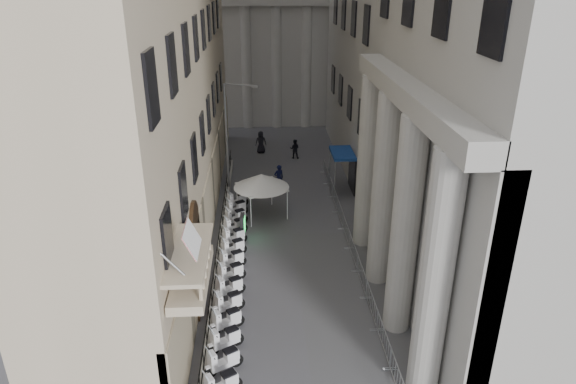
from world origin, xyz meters
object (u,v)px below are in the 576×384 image
object	(u,v)px
street_lamp	(230,130)
pedestrian_b	(295,149)
security_tent	(270,183)
pedestrian_a	(279,178)
info_kiosk	(243,227)

from	to	relation	value
street_lamp	pedestrian_b	size ratio (longest dim) A/B	4.72
security_tent	street_lamp	xyz separation A→B (m)	(-2.68, 4.45, 2.32)
street_lamp	pedestrian_a	size ratio (longest dim) A/B	3.97
pedestrian_a	pedestrian_b	xyz separation A→B (m)	(1.67, 7.11, -0.16)
security_tent	pedestrian_b	bearing A→B (deg)	78.35
info_kiosk	pedestrian_b	xyz separation A→B (m)	(4.16, 14.60, -0.00)
info_kiosk	pedestrian_b	distance (m)	15.18
security_tent	info_kiosk	world-z (taller)	security_tent
info_kiosk	security_tent	bearing A→B (deg)	62.52
pedestrian_a	pedestrian_b	size ratio (longest dim) A/B	1.19
security_tent	info_kiosk	bearing A→B (deg)	-120.59
pedestrian_a	security_tent	bearing A→B (deg)	59.84
street_lamp	security_tent	bearing A→B (deg)	-37.58
info_kiosk	pedestrian_b	bearing A→B (deg)	77.20
pedestrian_b	security_tent	bearing A→B (deg)	89.11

